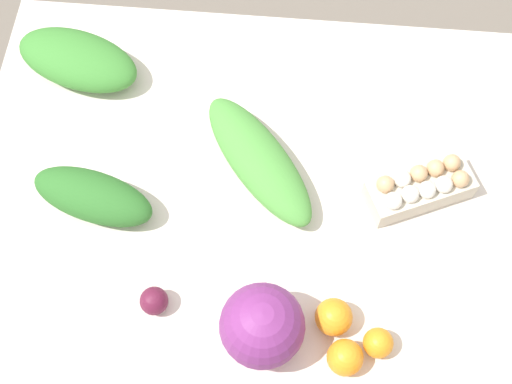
{
  "coord_description": "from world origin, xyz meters",
  "views": [
    {
      "loc": [
        0.06,
        -0.72,
        2.29
      ],
      "look_at": [
        0.0,
        0.0,
        0.8
      ],
      "focal_mm": 50.0,
      "sensor_mm": 36.0,
      "label": 1
    }
  ],
  "objects_px": {
    "cabbage_purple": "(262,326)",
    "beet_root": "(154,301)",
    "egg_carton": "(420,187)",
    "greens_bunch_dandelion": "(93,196)",
    "orange_2": "(334,317)",
    "greens_bunch_scallion": "(258,160)",
    "orange_0": "(345,357)",
    "greens_bunch_chard": "(78,60)",
    "orange_1": "(378,343)"
  },
  "relations": [
    {
      "from": "greens_bunch_scallion",
      "to": "orange_0",
      "type": "height_order",
      "value": "greens_bunch_scallion"
    },
    {
      "from": "greens_bunch_scallion",
      "to": "greens_bunch_dandelion",
      "type": "relative_size",
      "value": 1.37
    },
    {
      "from": "cabbage_purple",
      "to": "orange_2",
      "type": "xyz_separation_m",
      "value": [
        0.15,
        0.05,
        -0.05
      ]
    },
    {
      "from": "greens_bunch_dandelion",
      "to": "orange_1",
      "type": "bearing_deg",
      "value": -22.95
    },
    {
      "from": "greens_bunch_dandelion",
      "to": "egg_carton",
      "type": "bearing_deg",
      "value": 6.97
    },
    {
      "from": "egg_carton",
      "to": "orange_0",
      "type": "height_order",
      "value": "egg_carton"
    },
    {
      "from": "greens_bunch_dandelion",
      "to": "orange_2",
      "type": "xyz_separation_m",
      "value": [
        0.56,
        -0.23,
        -0.01
      ]
    },
    {
      "from": "orange_0",
      "to": "egg_carton",
      "type": "bearing_deg",
      "value": 68.59
    },
    {
      "from": "greens_bunch_dandelion",
      "to": "orange_0",
      "type": "distance_m",
      "value": 0.67
    },
    {
      "from": "orange_2",
      "to": "greens_bunch_chard",
      "type": "bearing_deg",
      "value": 137.86
    },
    {
      "from": "orange_0",
      "to": "orange_2",
      "type": "bearing_deg",
      "value": 107.98
    },
    {
      "from": "orange_1",
      "to": "orange_0",
      "type": "bearing_deg",
      "value": -151.02
    },
    {
      "from": "egg_carton",
      "to": "greens_bunch_chard",
      "type": "height_order",
      "value": "greens_bunch_chard"
    },
    {
      "from": "greens_bunch_scallion",
      "to": "orange_1",
      "type": "bearing_deg",
      "value": -54.69
    },
    {
      "from": "beet_root",
      "to": "orange_0",
      "type": "height_order",
      "value": "orange_0"
    },
    {
      "from": "greens_bunch_dandelion",
      "to": "greens_bunch_chard",
      "type": "relative_size",
      "value": 0.9
    },
    {
      "from": "cabbage_purple",
      "to": "greens_bunch_scallion",
      "type": "xyz_separation_m",
      "value": [
        -0.04,
        0.41,
        -0.05
      ]
    },
    {
      "from": "cabbage_purple",
      "to": "beet_root",
      "type": "height_order",
      "value": "cabbage_purple"
    },
    {
      "from": "greens_bunch_chard",
      "to": "orange_0",
      "type": "relative_size",
      "value": 4.17
    },
    {
      "from": "cabbage_purple",
      "to": "greens_bunch_chard",
      "type": "distance_m",
      "value": 0.83
    },
    {
      "from": "orange_1",
      "to": "cabbage_purple",
      "type": "bearing_deg",
      "value": -179.94
    },
    {
      "from": "cabbage_purple",
      "to": "orange_2",
      "type": "distance_m",
      "value": 0.16
    },
    {
      "from": "egg_carton",
      "to": "greens_bunch_chard",
      "type": "bearing_deg",
      "value": -42.45
    },
    {
      "from": "greens_bunch_dandelion",
      "to": "orange_2",
      "type": "bearing_deg",
      "value": -22.55
    },
    {
      "from": "greens_bunch_scallion",
      "to": "orange_0",
      "type": "distance_m",
      "value": 0.5
    },
    {
      "from": "greens_bunch_scallion",
      "to": "beet_root",
      "type": "relative_size",
      "value": 6.38
    },
    {
      "from": "egg_carton",
      "to": "greens_bunch_scallion",
      "type": "distance_m",
      "value": 0.38
    },
    {
      "from": "greens_bunch_chard",
      "to": "beet_root",
      "type": "xyz_separation_m",
      "value": [
        0.28,
        -0.6,
        -0.02
      ]
    },
    {
      "from": "cabbage_purple",
      "to": "egg_carton",
      "type": "relative_size",
      "value": 0.67
    },
    {
      "from": "greens_bunch_chard",
      "to": "greens_bunch_scallion",
      "type": "bearing_deg",
      "value": -27.08
    },
    {
      "from": "greens_bunch_dandelion",
      "to": "greens_bunch_scallion",
      "type": "bearing_deg",
      "value": 19.39
    },
    {
      "from": "greens_bunch_dandelion",
      "to": "orange_2",
      "type": "distance_m",
      "value": 0.61
    },
    {
      "from": "cabbage_purple",
      "to": "beet_root",
      "type": "relative_size",
      "value": 2.85
    },
    {
      "from": "greens_bunch_dandelion",
      "to": "beet_root",
      "type": "relative_size",
      "value": 4.67
    },
    {
      "from": "egg_carton",
      "to": "beet_root",
      "type": "bearing_deg",
      "value": 4.88
    },
    {
      "from": "orange_0",
      "to": "greens_bunch_dandelion",
      "type": "bearing_deg",
      "value": 151.73
    },
    {
      "from": "egg_carton",
      "to": "cabbage_purple",
      "type": "bearing_deg",
      "value": 23.52
    },
    {
      "from": "greens_bunch_chard",
      "to": "beet_root",
      "type": "bearing_deg",
      "value": -64.8
    },
    {
      "from": "greens_bunch_scallion",
      "to": "orange_2",
      "type": "xyz_separation_m",
      "value": [
        0.19,
        -0.36,
        -0.0
      ]
    },
    {
      "from": "beet_root",
      "to": "greens_bunch_scallion",
      "type": "bearing_deg",
      "value": 61.49
    },
    {
      "from": "cabbage_purple",
      "to": "greens_bunch_dandelion",
      "type": "distance_m",
      "value": 0.5
    },
    {
      "from": "greens_bunch_chard",
      "to": "beet_root",
      "type": "relative_size",
      "value": 5.17
    },
    {
      "from": "orange_0",
      "to": "greens_bunch_chard",
      "type": "bearing_deg",
      "value": 135.31
    },
    {
      "from": "egg_carton",
      "to": "orange_2",
      "type": "bearing_deg",
      "value": 35.82
    },
    {
      "from": "cabbage_purple",
      "to": "egg_carton",
      "type": "height_order",
      "value": "cabbage_purple"
    },
    {
      "from": "greens_bunch_chard",
      "to": "greens_bunch_dandelion",
      "type": "bearing_deg",
      "value": -73.67
    },
    {
      "from": "greens_bunch_scallion",
      "to": "orange_1",
      "type": "xyz_separation_m",
      "value": [
        0.29,
        -0.41,
        -0.01
      ]
    },
    {
      "from": "egg_carton",
      "to": "orange_1",
      "type": "relative_size",
      "value": 4.08
    },
    {
      "from": "greens_bunch_dandelion",
      "to": "beet_root",
      "type": "bearing_deg",
      "value": -52.71
    },
    {
      "from": "greens_bunch_scallion",
      "to": "cabbage_purple",
      "type": "bearing_deg",
      "value": -83.88
    }
  ]
}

